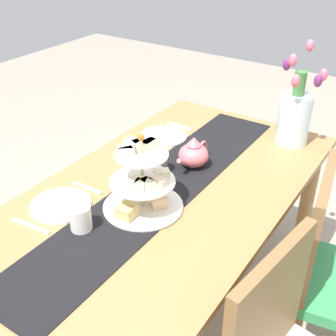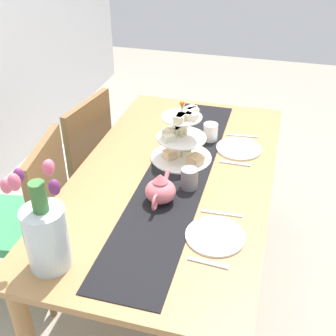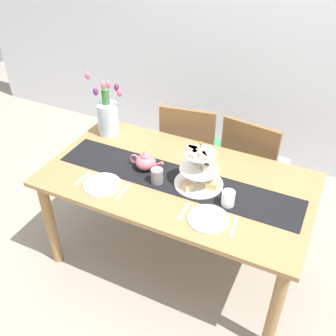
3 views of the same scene
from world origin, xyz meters
name	(u,v)px [view 3 (image 3 of 3)]	position (x,y,z in m)	size (l,w,h in m)	color
ground_plane	(176,257)	(0.00, 0.00, 0.00)	(8.00, 8.00, 0.00)	gray
room_wall_rear	(256,21)	(0.00, 1.55, 1.30)	(6.00, 0.08, 2.60)	silver
dining_table	(177,191)	(0.00, 0.00, 0.64)	(1.67, 0.90, 0.74)	#A37747
chair_left	(190,148)	(-0.20, 0.68, 0.50)	(0.48, 0.48, 0.91)	brown
chair_right	(252,164)	(0.32, 0.68, 0.50)	(0.48, 0.48, 0.91)	brown
table_runner	(176,179)	(0.00, -0.02, 0.74)	(1.56, 0.29, 0.00)	black
tiered_cake_stand	(199,170)	(0.15, 0.00, 0.85)	(0.30, 0.30, 0.30)	beige
teapot	(146,161)	(-0.22, 0.00, 0.80)	(0.24, 0.13, 0.14)	#D66B75
tulip_vase	(108,115)	(-0.67, 0.27, 0.89)	(0.26, 0.20, 0.46)	silver
dinner_plate_left	(102,185)	(-0.38, -0.26, 0.75)	(0.23, 0.23, 0.01)	white
fork_left	(83,178)	(-0.53, -0.26, 0.74)	(0.02, 0.15, 0.01)	silver
knife_left	(123,191)	(-0.24, -0.26, 0.74)	(0.01, 0.17, 0.01)	silver
dinner_plate_right	(208,219)	(0.31, -0.26, 0.75)	(0.23, 0.23, 0.01)	white
fork_right	(184,211)	(0.16, -0.26, 0.74)	(0.02, 0.15, 0.01)	silver
knife_right	(234,227)	(0.45, -0.26, 0.74)	(0.01, 0.17, 0.01)	silver
mug_grey	(157,176)	(-0.09, -0.09, 0.79)	(0.08, 0.08, 0.10)	slate
mug_white_text	(228,199)	(0.36, -0.10, 0.79)	(0.08, 0.08, 0.10)	white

